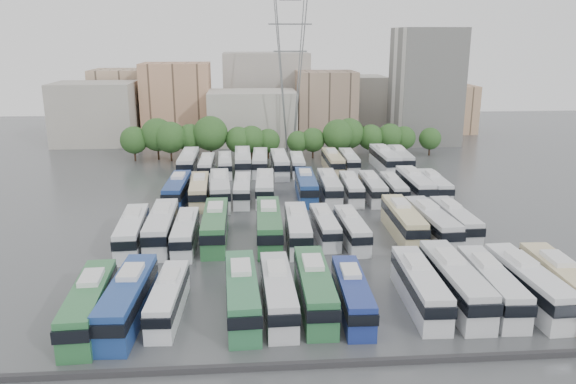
{
  "coord_description": "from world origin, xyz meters",
  "views": [
    {
      "loc": [
        -7.79,
        -70.16,
        24.36
      ],
      "look_at": [
        -1.9,
        5.79,
        3.0
      ],
      "focal_mm": 35.0,
      "sensor_mm": 36.0,
      "label": 1
    }
  ],
  "objects": [
    {
      "name": "bus_r1_s5",
      "position": [
        -5.11,
        -5.54,
        2.09
      ],
      "size": [
        3.25,
        13.64,
        4.26
      ],
      "rotation": [
        0.0,
        0.0,
        -0.02
      ],
      "color": "#2C6739",
      "rests_on": "ground"
    },
    {
      "name": "bus_r1_s0",
      "position": [
        -21.39,
        -6.11,
        1.93
      ],
      "size": [
        3.35,
        12.64,
        3.93
      ],
      "rotation": [
        0.0,
        0.0,
        0.05
      ],
      "color": "silver",
      "rests_on": "ground"
    },
    {
      "name": "bus_r2_s1",
      "position": [
        -18.09,
        12.05,
        1.96
      ],
      "size": [
        3.21,
        12.79,
        3.98
      ],
      "rotation": [
        0.0,
        0.0,
        -0.04
      ],
      "color": "navy",
      "rests_on": "ground"
    },
    {
      "name": "bus_r3_s4",
      "position": [
        -8.29,
        30.6,
        2.04
      ],
      "size": [
        3.04,
        13.29,
        4.16
      ],
      "rotation": [
        0.0,
        0.0,
        0.01
      ],
      "color": "silver",
      "rests_on": "ground"
    },
    {
      "name": "bus_r3_s10",
      "position": [
        11.48,
        30.91,
        1.74
      ],
      "size": [
        2.75,
        11.38,
        3.55
      ],
      "rotation": [
        0.0,
        0.0,
        -0.03
      ],
      "color": "silver",
      "rests_on": "ground"
    },
    {
      "name": "bus_r0_s0",
      "position": [
        -21.52,
        -24.99,
        1.96
      ],
      "size": [
        3.36,
        12.85,
        4.0
      ],
      "rotation": [
        0.0,
        0.0,
        0.05
      ],
      "color": "#30703F",
      "rests_on": "ground"
    },
    {
      "name": "bus_r3_s2",
      "position": [
        -14.78,
        29.04,
        1.69
      ],
      "size": [
        2.49,
        11.02,
        3.45
      ],
      "rotation": [
        0.0,
        0.0,
        -0.01
      ],
      "color": "silver",
      "rests_on": "ground"
    },
    {
      "name": "tree_line",
      "position": [
        -3.46,
        42.1,
        4.49
      ],
      "size": [
        65.58,
        8.04,
        8.87
      ],
      "color": "black",
      "rests_on": "ground"
    },
    {
      "name": "apartment_tower",
      "position": [
        34.0,
        58.0,
        13.0
      ],
      "size": [
        14.0,
        14.0,
        26.0
      ],
      "primitive_type": "cube",
      "color": "silver",
      "rests_on": "ground"
    },
    {
      "name": "bus_r1_s7",
      "position": [
        1.8,
        -5.19,
        1.66
      ],
      "size": [
        2.68,
        10.86,
        3.39
      ],
      "rotation": [
        0.0,
        0.0,
        0.03
      ],
      "color": "silver",
      "rests_on": "ground"
    },
    {
      "name": "electricity_pylon",
      "position": [
        2.0,
        50.0,
        18.66
      ],
      "size": [
        9.0,
        6.91,
        33.83
      ],
      "color": "slate",
      "rests_on": "ground"
    },
    {
      "name": "bus_r0_s10",
      "position": [
        11.53,
        -23.24,
        2.08
      ],
      "size": [
        2.98,
        13.53,
        4.24
      ],
      "rotation": [
        0.0,
        0.0,
        -0.0
      ],
      "color": "silver",
      "rests_on": "ground"
    },
    {
      "name": "bus_r2_s11",
      "position": [
        14.87,
        11.65,
        1.67
      ],
      "size": [
        2.67,
        10.89,
        3.4
      ],
      "rotation": [
        0.0,
        0.0,
        -0.03
      ],
      "color": "silver",
      "rests_on": "ground"
    },
    {
      "name": "bus_r1_s1",
      "position": [
        -18.09,
        -5.08,
        2.04
      ],
      "size": [
        3.02,
        13.28,
        4.16
      ],
      "rotation": [
        0.0,
        0.0,
        0.01
      ],
      "color": "silver",
      "rests_on": "ground"
    },
    {
      "name": "bus_r1_s11",
      "position": [
        14.94,
        -6.16,
        2.02
      ],
      "size": [
        3.54,
        13.25,
        4.12
      ],
      "rotation": [
        0.0,
        0.0,
        0.05
      ],
      "color": "silver",
      "rests_on": "ground"
    },
    {
      "name": "bus_r2_s5",
      "position": [
        -4.89,
        12.77,
        1.9
      ],
      "size": [
        3.27,
        12.45,
        3.87
      ],
      "rotation": [
        0.0,
        0.0,
        -0.05
      ],
      "color": "silver",
      "rests_on": "ground"
    },
    {
      "name": "bus_r3_s9",
      "position": [
        8.26,
        29.87,
        1.88
      ],
      "size": [
        2.67,
        12.2,
        3.83
      ],
      "rotation": [
        0.0,
        0.0,
        0.0
      ],
      "color": "#CFBB8E",
      "rests_on": "ground"
    },
    {
      "name": "bus_r1_s3",
      "position": [
        -11.64,
        -5.06,
        2.03
      ],
      "size": [
        2.91,
        13.21,
        4.14
      ],
      "rotation": [
        0.0,
        0.0,
        -0.0
      ],
      "color": "#2F6E3C",
      "rests_on": "ground"
    },
    {
      "name": "bus_r0_s1",
      "position": [
        -18.36,
        -24.31,
        2.02
      ],
      "size": [
        3.5,
        13.23,
        4.11
      ],
      "rotation": [
        0.0,
        0.0,
        -0.05
      ],
      "color": "navy",
      "rests_on": "ground"
    },
    {
      "name": "bus_r1_s12",
      "position": [
        18.33,
        -4.94,
        1.86
      ],
      "size": [
        2.85,
        12.13,
        3.79
      ],
      "rotation": [
        0.0,
        0.0,
        0.02
      ],
      "color": "silver",
      "rests_on": "ground"
    },
    {
      "name": "bus_r2_s9",
      "position": [
        8.3,
        11.84,
        1.74
      ],
      "size": [
        2.89,
        11.38,
        3.54
      ],
      "rotation": [
        0.0,
        0.0,
        -0.04
      ],
      "color": "silver",
      "rests_on": "ground"
    },
    {
      "name": "bus_r1_s10",
      "position": [
        11.7,
        -5.04,
        2.01
      ],
      "size": [
        3.07,
        13.08,
        4.09
      ],
      "rotation": [
        0.0,
        0.0,
        -0.02
      ],
      "color": "beige",
      "rests_on": "ground"
    },
    {
      "name": "bus_r0_s12",
      "position": [
        18.27,
        -23.97,
        2.0
      ],
      "size": [
        3.29,
        13.08,
        4.08
      ],
      "rotation": [
        0.0,
        0.0,
        0.04
      ],
      "color": "silver",
      "rests_on": "ground"
    },
    {
      "name": "bus_r2_s7",
      "position": [
        1.44,
        12.8,
        1.96
      ],
      "size": [
        3.1,
        12.78,
        3.99
      ],
      "rotation": [
        0.0,
        0.0,
        -0.03
      ],
      "color": "navy",
      "rests_on": "ground"
    },
    {
      "name": "bus_r2_s2",
      "position": [
        -14.81,
        11.82,
        1.87
      ],
      "size": [
        3.03,
        12.22,
        3.81
      ],
      "rotation": [
        0.0,
        0.0,
        0.03
      ],
      "color": "beige",
      "rests_on": "ground"
    },
    {
      "name": "bus_r0_s9",
      "position": [
        8.1,
        -23.53,
        1.94
      ],
      "size": [
        3.17,
        12.65,
        3.94
      ],
      "rotation": [
        0.0,
        0.0,
        -0.03
      ],
      "color": "silver",
      "rests_on": "ground"
    },
    {
      "name": "bus_r3_s12",
      "position": [
        18.12,
        30.46,
        2.07
      ],
      "size": [
        3.12,
        13.47,
        4.21
      ],
      "rotation": [
        0.0,
        0.0,
        0.01
      ],
      "color": "silver",
      "rests_on": "ground"
    },
    {
      "name": "bus_r2_s10",
      "position": [
        11.57,
        11.65,
        1.78
      ],
      "size": [
        2.77,
        11.59,
        3.62
      ],
      "rotation": [
        0.0,
        0.0,
        -0.02
      ],
      "color": "silver",
      "rests_on": "ground"
    },
    {
      "name": "bus_r2_s4",
      "position": [
        -8.37,
        12.24,
        1.75
      ],
      "size": [
        2.73,
        11.42,
        3.57
      ],
      "rotation": [
        0.0,
        0.0,
        -0.02
      ],
      "color": "silver",
      "rests_on": "ground"
    },
    {
      "name": "bus_r2_s13",
      "position": [
        21.5,
        12.18,
        1.76
      ],
      "size": [
        2.8,
        11.5,
        3.59
      ],
      "rotation": [
        0.0,
        0.0,
        -0.03
      ],
      "color": "silver",
      "rests_on": "ground"
    },
    {
      "name": "parapet",
      "position": [
        0.0,
        -33.0,
        0.25
      ],
      "size": [
        56.0,
        0.5,
        0.5
      ],
      "primitive_type": "cube",
      "color": "#2D2D30",
      "rests_on": "ground"
    },
    {
      "name": "bus_r0_s2",
      "position": [
        -14.95,
        -23.69,
        1.69
      ],
      "size": [
        2.89,
        11.06,
        3.44
      ],
      "rotation": [
        0.0,
        0.0,
        -0.05
      ],
      "color": "silver",
      "rests_on": "ground"
    },
    {
      "name": "bus_r3_s1",
      "position": [
        -18.12,
        30.56,
        2.04
      ],
      "size": [
        3.05,
        13.26,
        4.15
      ],
      "rotation": [
        0.0,
        0.0,
        -0.01
      ],
      "color": "silver",
      "rests_on": "ground"
    },
    {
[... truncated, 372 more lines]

